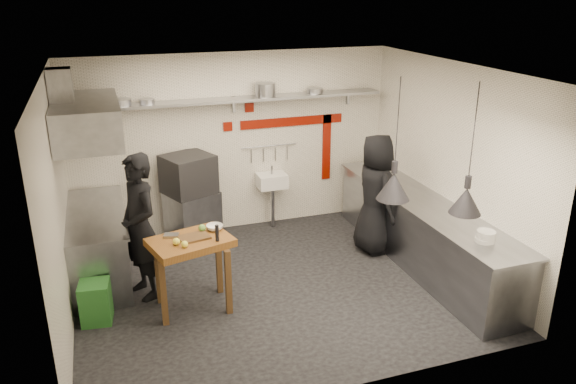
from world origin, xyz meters
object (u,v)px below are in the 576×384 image
object	(u,v)px
green_bin	(96,302)
prep_table	(192,274)
combi_oven	(188,174)
chef_left	(140,227)
chef_right	(375,194)
oven_stand	(193,216)

from	to	relation	value
green_bin	prep_table	distance (m)	1.15
combi_oven	chef_left	bearing A→B (deg)	-143.61
prep_table	green_bin	bearing A→B (deg)	161.61
chef_right	green_bin	bearing A→B (deg)	100.63
chef_left	chef_right	xyz separation A→B (m)	(3.33, 0.22, -0.05)
chef_right	oven_stand	bearing A→B (deg)	65.09
combi_oven	green_bin	distance (m)	2.46
combi_oven	prep_table	distance (m)	2.02
green_bin	combi_oven	bearing A→B (deg)	51.77
oven_stand	combi_oven	size ratio (longest dim) A/B	1.20
combi_oven	chef_left	distance (m)	1.62
oven_stand	green_bin	bearing A→B (deg)	-150.62
chef_left	green_bin	bearing A→B (deg)	-74.16
oven_stand	prep_table	size ratio (longest dim) A/B	0.87
prep_table	chef_left	bearing A→B (deg)	120.82
chef_left	chef_right	world-z (taller)	chef_left
oven_stand	chef_left	bearing A→B (deg)	-143.75
combi_oven	chef_left	size ratio (longest dim) A/B	0.36
chef_left	prep_table	bearing A→B (deg)	25.06
chef_left	chef_right	size ratio (longest dim) A/B	1.06
green_bin	prep_table	xyz separation A→B (m)	(1.13, -0.07, 0.21)
green_bin	prep_table	size ratio (longest dim) A/B	0.54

